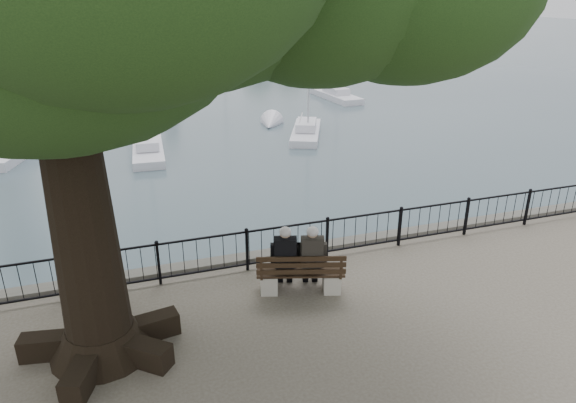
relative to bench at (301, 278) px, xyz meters
name	(u,v)px	position (x,y,z in m)	size (l,w,h in m)	color
harbor	(282,271)	(0.15, 1.79, -0.85)	(260.00, 260.00, 1.20)	#47453F
railing	(288,242)	(0.15, 1.29, 0.21)	(22.06, 0.06, 1.00)	black
bench	(301,278)	(0.00, 0.00, 0.00)	(1.96, 1.09, 0.99)	gray
person_left	(285,260)	(-0.28, 0.20, 0.38)	(0.60, 0.85, 1.57)	black
person_right	(312,260)	(0.26, 0.03, 0.38)	(0.60, 0.85, 1.57)	black
lion_monument	(163,42)	(2.15, 48.72, 0.91)	(6.11, 6.11, 8.98)	#47453F
sailboat_a	(17,146)	(-8.01, 17.24, -1.03)	(3.27, 6.12, 11.25)	silver
sailboat_b	(125,114)	(-2.94, 22.81, -1.01)	(3.47, 6.30, 11.98)	silver
sailboat_c	(306,130)	(6.04, 15.84, -1.04)	(3.24, 5.07, 9.93)	silver
sailboat_d	(336,95)	(11.69, 24.90, -1.06)	(1.90, 5.57, 9.54)	silver
sailboat_e	(20,95)	(-9.68, 31.43, -0.98)	(2.48, 6.37, 13.45)	silver
sailboat_f	(138,86)	(-1.53, 32.96, -1.04)	(2.73, 5.66, 10.41)	silver
sailboat_g	(223,74)	(6.10, 37.40, -1.01)	(2.70, 6.16, 12.15)	silver
sailboat_h	(127,77)	(-2.17, 37.83, -0.99)	(2.53, 5.40, 11.90)	silver
sailboat_i	(148,149)	(-2.17, 14.98, -1.05)	(1.63, 4.97, 9.16)	silver
sailboat_j	(10,137)	(-8.61, 19.20, -0.99)	(2.09, 5.77, 12.52)	silver
far_shore	(287,13)	(25.69, 78.24, 2.65)	(30.00, 8.60, 9.18)	#4C453B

